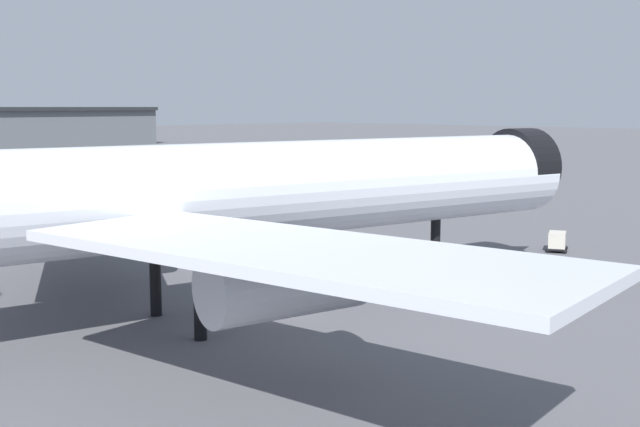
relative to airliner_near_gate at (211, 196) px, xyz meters
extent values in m
plane|color=#56565B|center=(4.28, -1.17, -7.96)|extent=(900.00, 900.00, 0.00)
cylinder|color=silver|center=(0.41, -0.07, 0.14)|extent=(57.78, 16.38, 6.23)
cone|color=silver|center=(28.74, -5.20, 0.14)|extent=(7.83, 7.23, 6.11)
cylinder|color=black|center=(27.52, -4.98, 0.61)|extent=(3.88, 6.69, 6.29)
cube|color=silver|center=(-1.10, 16.53, -0.64)|extent=(20.39, 27.19, 0.50)
cylinder|color=#B7BAC1|center=(-0.30, 13.23, -2.69)|extent=(8.54, 4.81, 3.43)
cube|color=silver|center=(-6.83, -15.10, -0.64)|extent=(12.62, 26.92, 0.50)
cylinder|color=#B7BAC1|center=(-4.91, -12.28, -2.69)|extent=(8.54, 4.81, 3.43)
cylinder|color=black|center=(18.54, -3.36, -5.47)|extent=(0.75, 0.75, 4.98)
cylinder|color=black|center=(-1.84, 3.66, -5.47)|extent=(0.75, 0.75, 4.98)
cylinder|color=black|center=(-3.01, -2.78, -5.47)|extent=(0.75, 0.75, 4.98)
cube|color=black|center=(15.70, 35.01, -7.33)|extent=(5.62, 5.40, 0.35)
cube|color=#232833|center=(16.92, 36.12, -6.36)|extent=(3.18, 3.18, 1.60)
cube|color=#1E2D38|center=(17.65, 36.79, -6.04)|extent=(1.36, 1.48, 0.80)
cube|color=#232833|center=(14.96, 34.34, -6.06)|extent=(3.99, 3.92, 2.20)
cylinder|color=black|center=(16.35, 37.15, -7.51)|extent=(0.85, 0.81, 0.90)
cylinder|color=black|center=(17.89, 35.45, -7.51)|extent=(0.85, 0.81, 0.90)
cylinder|color=black|center=(13.50, 34.56, -7.51)|extent=(0.85, 0.81, 0.90)
cylinder|color=black|center=(15.05, 32.86, -7.51)|extent=(0.85, 0.81, 0.90)
cube|color=black|center=(37.59, -3.15, -7.64)|extent=(2.81, 2.40, 0.20)
cube|color=beige|center=(37.59, -3.15, -6.84)|extent=(2.81, 2.40, 1.40)
sphere|color=black|center=(38.12, -2.06, -7.74)|extent=(0.44, 0.44, 0.44)
sphere|color=black|center=(38.78, -3.40, -7.74)|extent=(0.44, 0.44, 0.44)
sphere|color=black|center=(36.40, -2.90, -7.74)|extent=(0.44, 0.44, 0.44)
sphere|color=black|center=(37.05, -4.24, -7.74)|extent=(0.44, 0.44, 0.44)
camera|label=1|loc=(-29.36, -39.33, 5.47)|focal=44.35mm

